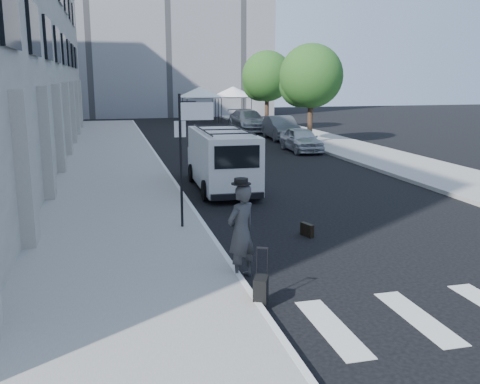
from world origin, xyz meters
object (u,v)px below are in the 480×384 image
businessman (241,232)px  parked_car_b (281,128)px  briefcase (307,230)px  cargo_van (222,159)px  parked_car_a (301,139)px  suitcase (261,291)px  parked_car_c (248,121)px

businessman → parked_car_b: bearing=-142.5°
briefcase → cargo_van: cargo_van is taller
parked_car_a → parked_car_b: parked_car_b is taller
cargo_van → parked_car_a: size_ratio=1.45×
suitcase → parked_car_b: (8.70, 25.04, 0.48)m
suitcase → cargo_van: bearing=105.4°
businessman → cargo_van: 9.08m
parked_car_c → businessman: bearing=-105.8°
suitcase → parked_car_a: parked_car_a is taller
businessman → suitcase: 1.61m
briefcase → parked_car_a: 16.31m
cargo_van → parked_car_a: (6.43, 8.81, -0.44)m
businessman → suitcase: (0.00, -1.45, -0.70)m
briefcase → parked_car_b: parked_car_b is taller
businessman → cargo_van: cargo_van is taller
businessman → parked_car_a: 19.46m
parked_car_c → parked_car_b: bearing=-84.1°
parked_car_b → parked_car_c: parked_car_c is taller
businessman → parked_car_c: (8.03, 29.49, -0.19)m
cargo_van → parked_car_b: 16.32m
cargo_van → parked_car_b: (7.18, 14.65, -0.35)m
businessman → parked_car_b: 25.15m
businessman → parked_car_c: bearing=-137.5°
suitcase → parked_car_b: parked_car_b is taller
suitcase → cargo_van: (1.52, 10.39, 0.83)m
parked_car_a → cargo_van: bearing=-124.8°
briefcase → parked_car_a: (5.56, 15.32, 0.50)m
cargo_van → businessman: bearing=-98.2°
briefcase → suitcase: suitcase is taller
businessman → parked_car_a: (7.95, 17.76, -0.32)m
briefcase → cargo_van: bearing=80.8°
businessman → briefcase: bearing=-166.7°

